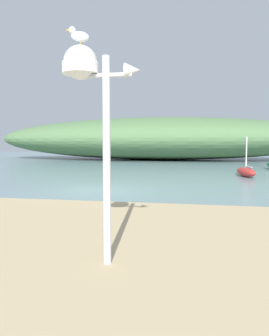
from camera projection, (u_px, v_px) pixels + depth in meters
The scene contains 5 objects.
ground_plane at pixel (97, 191), 14.00m from camera, with size 120.00×120.00×0.00m, color gray.
distant_hill at pixel (158, 139), 40.83m from camera, with size 42.58×14.43×5.35m, color #517547.
mast_structure at pixel (88, 83), 4.82m from camera, with size 1.19×0.56×3.34m.
seagull_on_radar at pixel (79, 35), 4.78m from camera, with size 0.35×0.26×0.26m.
sailboat_far_left at pixel (246, 172), 19.89m from camera, with size 1.23×2.52×2.48m.
Camera 1 is at (4.17, -13.34, 2.07)m, focal length 34.10 mm.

